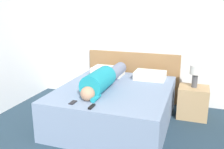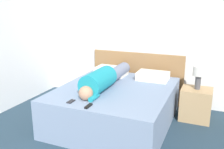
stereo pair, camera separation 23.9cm
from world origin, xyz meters
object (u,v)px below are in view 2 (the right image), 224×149
(bed, at_px, (116,105))
(person_lying, at_px, (104,79))
(pillow_near_headboard, at_px, (111,71))
(pillow_second, at_px, (153,76))
(tv_remote, at_px, (88,106))
(table_lamp, at_px, (199,74))
(nightstand, at_px, (196,104))
(cell_phone, at_px, (71,101))

(bed, bearing_deg, person_lying, -165.64)
(pillow_near_headboard, bearing_deg, pillow_second, -0.00)
(person_lying, bearing_deg, tv_remote, -79.77)
(table_lamp, distance_m, person_lying, 1.48)
(bed, xyz_separation_m, pillow_near_headboard, (-0.36, 0.65, 0.36))
(table_lamp, distance_m, pillow_second, 0.75)
(nightstand, height_order, pillow_near_headboard, pillow_near_headboard)
(person_lying, height_order, cell_phone, person_lying)
(person_lying, distance_m, pillow_second, 0.92)
(nightstand, bearing_deg, bed, -151.96)
(cell_phone, bearing_deg, bed, 67.17)
(nightstand, bearing_deg, person_lying, -153.58)
(nightstand, xyz_separation_m, person_lying, (-1.33, -0.66, 0.46))
(bed, xyz_separation_m, pillow_second, (0.42, 0.65, 0.36))
(bed, height_order, nightstand, bed)
(person_lying, distance_m, cell_phone, 0.75)
(table_lamp, relative_size, tv_remote, 2.46)
(pillow_second, height_order, cell_phone, pillow_second)
(person_lying, xyz_separation_m, tv_remote, (0.14, -0.79, -0.13))
(table_lamp, xyz_separation_m, tv_remote, (-1.19, -1.44, -0.18))
(bed, height_order, table_lamp, table_lamp)
(nightstand, xyz_separation_m, tv_remote, (-1.19, -1.44, 0.33))
(table_lamp, bearing_deg, nightstand, 0.00)
(pillow_near_headboard, xyz_separation_m, cell_phone, (0.03, -1.42, -0.07))
(bed, relative_size, pillow_near_headboard, 3.47)
(table_lamp, distance_m, tv_remote, 1.88)
(nightstand, height_order, table_lamp, table_lamp)
(tv_remote, bearing_deg, pillow_second, 73.15)
(bed, distance_m, nightstand, 1.31)
(cell_phone, bearing_deg, tv_remote, -11.69)
(person_lying, xyz_separation_m, pillow_second, (0.59, 0.70, -0.07))
(pillow_near_headboard, height_order, tv_remote, pillow_near_headboard)
(person_lying, distance_m, pillow_near_headboard, 0.73)
(table_lamp, distance_m, cell_phone, 2.03)
(bed, xyz_separation_m, cell_phone, (-0.32, -0.77, 0.29))
(pillow_near_headboard, bearing_deg, bed, -61.47)
(pillow_near_headboard, bearing_deg, person_lying, -75.24)
(nightstand, relative_size, person_lying, 0.33)
(table_lamp, xyz_separation_m, pillow_second, (-0.74, 0.04, -0.12))
(table_lamp, height_order, cell_phone, table_lamp)
(person_lying, relative_size, pillow_second, 3.06)
(table_lamp, bearing_deg, person_lying, -153.58)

